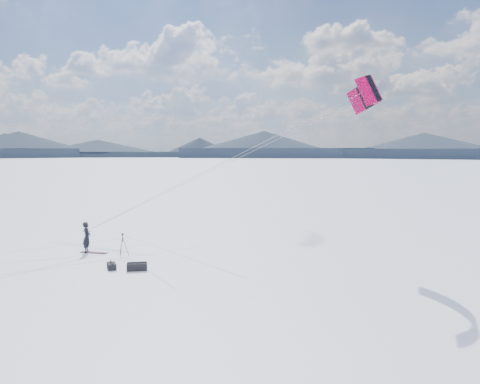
% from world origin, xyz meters
% --- Properties ---
extents(ground, '(1800.00, 1800.00, 0.00)m').
position_xyz_m(ground, '(0.00, 0.00, 0.00)').
color(ground, white).
extents(horizon_hills, '(704.47, 706.88, 8.00)m').
position_xyz_m(horizon_hills, '(-0.00, -0.00, 2.99)').
color(horizon_hills, '#1B2536').
rests_on(horizon_hills, ground).
extents(snow_tracks, '(17.62, 14.39, 0.01)m').
position_xyz_m(snow_tracks, '(-0.41, -0.64, 0.00)').
color(snow_tracks, '#A7B8D5').
rests_on(snow_tracks, ground).
extents(snowkiter, '(0.60, 0.74, 1.76)m').
position_xyz_m(snowkiter, '(-1.03, 1.63, 0.00)').
color(snowkiter, black).
rests_on(snowkiter, ground).
extents(snowboard, '(1.64, 0.35, 0.04)m').
position_xyz_m(snowboard, '(-0.58, 1.59, 0.02)').
color(snowboard, maroon).
rests_on(snowboard, ground).
extents(tripod, '(0.59, 0.51, 1.27)m').
position_xyz_m(tripod, '(1.38, 1.29, 0.82)').
color(tripod, black).
rests_on(tripod, ground).
extents(gear_bag_a, '(1.06, 0.79, 0.43)m').
position_xyz_m(gear_bag_a, '(3.52, -1.39, 0.19)').
color(gear_bag_a, black).
rests_on(gear_bag_a, ground).
extents(gear_bag_b, '(0.76, 0.85, 0.36)m').
position_xyz_m(gear_bag_b, '(2.18, -1.44, 0.16)').
color(gear_bag_b, black).
rests_on(gear_bag_b, ground).
extents(power_kite, '(16.36, 5.42, 8.29)m').
position_xyz_m(power_kite, '(14.23, 2.77, 8.67)').
color(power_kite, '#B90340').
rests_on(power_kite, ground).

